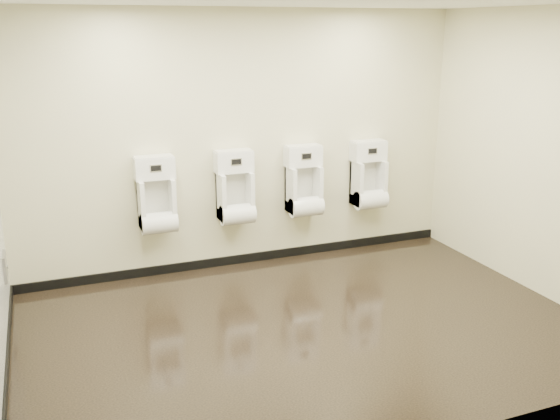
{
  "coord_description": "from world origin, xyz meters",
  "views": [
    {
      "loc": [
        -2.07,
        -4.64,
        2.6
      ],
      "look_at": [
        -0.04,
        0.55,
        0.96
      ],
      "focal_mm": 40.0,
      "sensor_mm": 36.0,
      "label": 1
    }
  ],
  "objects_px": {
    "urinal_1": "(235,193)",
    "urinal_2": "(304,186)",
    "access_panel": "(5,267)",
    "urinal_0": "(157,201)",
    "urinal_3": "(369,180)"
  },
  "relations": [
    {
      "from": "urinal_1",
      "to": "urinal_2",
      "type": "distance_m",
      "value": 0.81
    },
    {
      "from": "access_panel",
      "to": "urinal_0",
      "type": "distance_m",
      "value": 1.58
    },
    {
      "from": "urinal_0",
      "to": "urinal_1",
      "type": "xyz_separation_m",
      "value": [
        0.85,
        0.0,
        0.0
      ]
    },
    {
      "from": "urinal_0",
      "to": "urinal_3",
      "type": "bearing_deg",
      "value": 0.0
    },
    {
      "from": "access_panel",
      "to": "urinal_1",
      "type": "height_order",
      "value": "urinal_1"
    },
    {
      "from": "access_panel",
      "to": "urinal_1",
      "type": "xyz_separation_m",
      "value": [
        2.33,
        0.41,
        0.37
      ]
    },
    {
      "from": "urinal_0",
      "to": "urinal_1",
      "type": "height_order",
      "value": "same"
    },
    {
      "from": "urinal_1",
      "to": "urinal_3",
      "type": "relative_size",
      "value": 1.0
    },
    {
      "from": "urinal_0",
      "to": "urinal_2",
      "type": "relative_size",
      "value": 1.0
    },
    {
      "from": "urinal_0",
      "to": "urinal_3",
      "type": "distance_m",
      "value": 2.49
    },
    {
      "from": "urinal_0",
      "to": "urinal_2",
      "type": "height_order",
      "value": "same"
    },
    {
      "from": "urinal_1",
      "to": "access_panel",
      "type": "bearing_deg",
      "value": -170.01
    },
    {
      "from": "urinal_1",
      "to": "urinal_3",
      "type": "height_order",
      "value": "same"
    },
    {
      "from": "urinal_0",
      "to": "urinal_1",
      "type": "relative_size",
      "value": 1.0
    },
    {
      "from": "urinal_3",
      "to": "urinal_0",
      "type": "bearing_deg",
      "value": 180.0
    }
  ]
}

